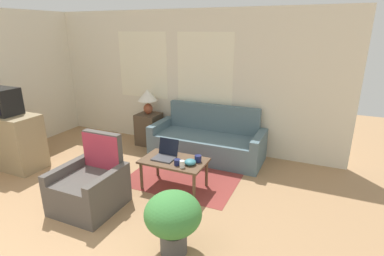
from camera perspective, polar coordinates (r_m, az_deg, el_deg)
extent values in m
cube|color=silver|center=(5.94, -2.91, 9.15)|extent=(6.37, 0.05, 2.60)
cube|color=white|center=(6.26, -9.36, 11.71)|extent=(1.10, 0.01, 1.30)
cube|color=white|center=(5.64, 2.39, 11.23)|extent=(1.10, 0.01, 1.30)
cube|color=brown|center=(5.05, -0.17, -8.04)|extent=(1.69, 1.82, 0.01)
cube|color=slate|center=(5.46, 2.75, -3.56)|extent=(1.75, 0.83, 0.42)
cube|color=slate|center=(5.69, 4.08, -0.02)|extent=(1.75, 0.12, 0.92)
cube|color=slate|center=(5.82, -5.93, -1.45)|extent=(0.14, 0.83, 0.57)
cube|color=slate|center=(5.20, 12.53, -4.29)|extent=(0.14, 0.83, 0.57)
cube|color=#514C47|center=(4.20, -19.04, -11.58)|extent=(0.57, 0.79, 0.44)
cube|color=#514C47|center=(4.31, -16.32, -6.72)|extent=(0.57, 0.10, 0.95)
cube|color=#514C47|center=(4.39, -22.42, -9.75)|extent=(0.10, 0.79, 0.56)
cube|color=#514C47|center=(3.97, -15.47, -12.06)|extent=(0.10, 0.79, 0.56)
cube|color=#B23347|center=(4.23, -16.93, -5.60)|extent=(0.58, 0.01, 0.68)
cube|color=#998460|center=(5.90, -31.37, -2.07)|extent=(1.14, 0.52, 0.92)
cube|color=black|center=(5.73, -32.48, 4.30)|extent=(0.52, 0.37, 0.43)
cube|color=#4C3D2D|center=(6.14, -8.18, -0.18)|extent=(0.44, 0.44, 0.63)
ellipsoid|color=brown|center=(6.02, -8.36, 3.65)|extent=(0.18, 0.18, 0.21)
cylinder|color=tan|center=(5.98, -8.42, 4.92)|extent=(0.02, 0.02, 0.06)
cone|color=white|center=(5.95, -8.48, 6.24)|extent=(0.39, 0.39, 0.22)
cube|color=brown|center=(4.37, -3.46, -6.25)|extent=(0.94, 0.56, 0.03)
cylinder|color=brown|center=(4.48, -9.61, -8.99)|extent=(0.04, 0.04, 0.42)
cylinder|color=brown|center=(4.12, 0.39, -11.30)|extent=(0.04, 0.04, 0.42)
cylinder|color=brown|center=(4.83, -6.60, -6.74)|extent=(0.04, 0.04, 0.42)
cylinder|color=brown|center=(4.50, 2.78, -8.62)|extent=(0.04, 0.04, 0.42)
cube|color=#47474C|center=(4.39, -5.38, -5.80)|extent=(0.31, 0.24, 0.02)
cube|color=black|center=(4.47, -4.47, -3.57)|extent=(0.31, 0.07, 0.24)
cylinder|color=white|center=(4.11, -1.90, -6.89)|extent=(0.07, 0.07, 0.10)
cylinder|color=#191E4C|center=(4.18, -2.81, -6.53)|extent=(0.09, 0.09, 0.08)
cylinder|color=#191E4C|center=(4.27, 1.15, -5.86)|extent=(0.10, 0.10, 0.10)
ellipsoid|color=teal|center=(4.19, -0.36, -6.51)|extent=(0.17, 0.17, 0.08)
cylinder|color=#4C4C4C|center=(3.37, -3.52, -20.81)|extent=(0.28, 0.28, 0.24)
ellipsoid|color=#3D843D|center=(3.16, -3.65, -15.98)|extent=(0.59, 0.59, 0.45)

